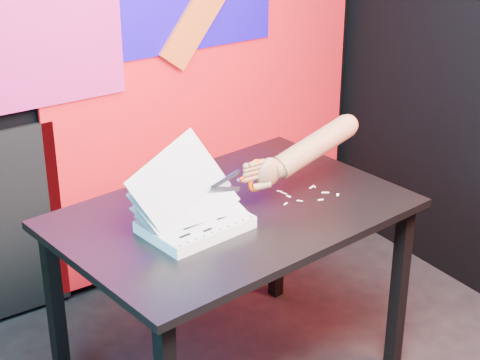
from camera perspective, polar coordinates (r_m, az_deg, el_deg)
room at (r=2.05m, az=3.46°, el=5.17°), size 3.01×3.01×2.71m
backdrop at (r=3.42m, az=-10.84°, el=5.94°), size 2.88×0.05×2.08m
work_table at (r=2.88m, az=-0.55°, el=-3.72°), size 1.30×0.95×0.75m
printout_stack at (r=2.70m, az=-3.28°, el=-2.97°), size 0.41×0.29×0.33m
scissors at (r=2.78m, az=0.89°, el=0.24°), size 0.22×0.01×0.12m
hand_forearm at (r=2.89m, az=4.78°, el=2.13°), size 0.49×0.09×0.20m
paper_clippings at (r=2.96m, az=4.60°, el=-1.01°), size 0.22×0.16×0.00m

